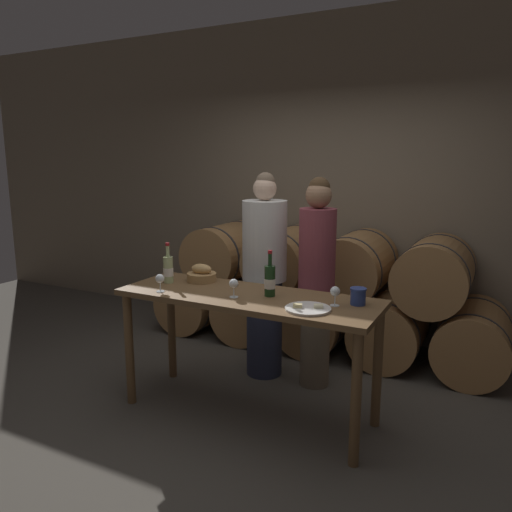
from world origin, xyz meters
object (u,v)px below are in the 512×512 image
blue_crock (358,296)px  wine_glass_left (234,284)px  bread_basket (202,275)px  wine_glass_far_left (160,279)px  wine_bottle_red (270,280)px  wine_bottle_white (168,269)px  tasting_table (248,312)px  person_right (317,279)px  cheese_plate (308,308)px  wine_glass_center (335,292)px  person_left (265,275)px

blue_crock → wine_glass_left: bearing=-164.7°
bread_basket → wine_glass_far_left: 0.41m
wine_bottle_red → wine_bottle_white: 0.84m
blue_crock → wine_glass_far_left: size_ratio=0.86×
wine_bottle_red → wine_bottle_white: (-0.84, -0.02, -0.01)m
tasting_table → person_right: person_right is taller
person_right → wine_bottle_red: bearing=-99.5°
cheese_plate → blue_crock: bearing=45.6°
tasting_table → wine_bottle_red: bearing=15.2°
bread_basket → wine_glass_far_left: bread_basket is taller
bread_basket → cheese_plate: bearing=-17.4°
wine_bottle_white → wine_glass_left: 0.65m
wine_bottle_red → bread_basket: (-0.64, 0.14, -0.06)m
wine_bottle_white → wine_glass_far_left: (0.11, -0.24, -0.01)m
person_right → blue_crock: size_ratio=15.22×
person_right → bread_basket: bearing=-146.7°
wine_bottle_white → cheese_plate: (1.19, -0.16, -0.09)m
bread_basket → wine_glass_center: size_ratio=1.76×
person_left → wine_bottle_white: bearing=-127.3°
wine_bottle_red → blue_crock: wine_bottle_red is taller
wine_glass_left → wine_glass_center: bearing=10.5°
tasting_table → bread_basket: 0.55m
wine_bottle_white → wine_glass_center: (1.31, -0.00, -0.01)m
tasting_table → wine_glass_center: 0.66m
blue_crock → wine_glass_center: wine_glass_center is taller
cheese_plate → wine_glass_far_left: bearing=-175.7°
wine_glass_center → person_right: bearing=119.3°
wine_bottle_red → wine_bottle_white: size_ratio=1.04×
person_left → blue_crock: bearing=-30.4°
wine_bottle_red → wine_glass_center: 0.47m
wine_bottle_red → person_right: bearing=80.5°
person_right → wine_bottle_white: bearing=-145.8°
wine_bottle_white → wine_glass_center: size_ratio=2.40×
wine_bottle_red → wine_glass_left: 0.25m
person_right → wine_glass_left: 0.84m
person_left → wine_glass_far_left: 0.97m
wine_bottle_red → bread_basket: wine_bottle_red is taller
cheese_plate → wine_glass_center: 0.21m
wine_bottle_red → wine_glass_left: bearing=-145.0°
person_right → wine_glass_center: bearing=-60.7°
tasting_table → blue_crock: blue_crock is taller
person_left → wine_glass_center: bearing=-38.3°
tasting_table → wine_glass_far_left: size_ratio=14.40×
person_left → wine_bottle_white: (-0.49, -0.64, 0.13)m
tasting_table → wine_glass_center: wine_glass_center is taller
person_left → person_right: size_ratio=1.02×
cheese_plate → bread_basket: bearing=162.6°
person_left → wine_glass_left: 0.79m
blue_crock → cheese_plate: 0.35m
wine_bottle_white → wine_bottle_red: bearing=1.0°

